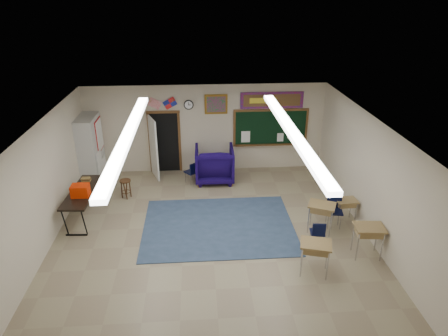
{
  "coord_description": "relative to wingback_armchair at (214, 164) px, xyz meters",
  "views": [
    {
      "loc": [
        -0.3,
        -8.3,
        5.87
      ],
      "look_at": [
        0.4,
        1.5,
        1.39
      ],
      "focal_mm": 32.0,
      "sensor_mm": 36.0,
      "label": 1
    }
  ],
  "objects": [
    {
      "name": "bulletin_board",
      "position": [
        1.96,
        0.84,
        1.87
      ],
      "size": [
        2.1,
        0.05,
        0.55
      ],
      "color": "red",
      "rests_on": "back_wall"
    },
    {
      "name": "folding_table",
      "position": [
        -3.66,
        -2.13,
        -0.12
      ],
      "size": [
        0.79,
        2.05,
        1.15
      ],
      "rotation": [
        0.0,
        0.0,
        -0.06
      ],
      "color": "black",
      "rests_on": "floor"
    },
    {
      "name": "student_desk_back_right",
      "position": [
        3.39,
        -4.35,
        -0.12
      ],
      "size": [
        0.72,
        0.57,
        0.81
      ],
      "rotation": [
        0.0,
        0.0,
        -0.1
      ],
      "color": "olive",
      "rests_on": "floor"
    },
    {
      "name": "right_wall",
      "position": [
        3.76,
        -3.62,
        0.92
      ],
      "size": [
        0.04,
        9.0,
        3.0
      ],
      "primitive_type": "cube",
      "color": "beige",
      "rests_on": "floor"
    },
    {
      "name": "back_wall",
      "position": [
        -0.24,
        0.88,
        0.92
      ],
      "size": [
        8.0,
        0.04,
        3.0
      ],
      "primitive_type": "cube",
      "color": "beige",
      "rests_on": "floor"
    },
    {
      "name": "student_chair_reading",
      "position": [
        -0.76,
        -0.15,
        -0.2
      ],
      "size": [
        0.52,
        0.52,
        0.74
      ],
      "primitive_type": null,
      "rotation": [
        0.0,
        0.0,
        3.83
      ],
      "color": "black",
      "rests_on": "floor"
    },
    {
      "name": "doorway",
      "position": [
        -1.74,
        0.73,
        0.48
      ],
      "size": [
        1.1,
        0.89,
        2.16
      ],
      "color": "black",
      "rests_on": "back_wall"
    },
    {
      "name": "wall_flags",
      "position": [
        -1.64,
        0.82,
        1.9
      ],
      "size": [
        1.16,
        0.06,
        0.7
      ],
      "primitive_type": null,
      "color": "red",
      "rests_on": "back_wall"
    },
    {
      "name": "student_desk_back_left",
      "position": [
        1.98,
        -4.88,
        -0.13
      ],
      "size": [
        0.78,
        0.66,
        0.8
      ],
      "rotation": [
        0.0,
        0.0,
        -0.28
      ],
      "color": "olive",
      "rests_on": "floor"
    },
    {
      "name": "wingback_armchair",
      "position": [
        0.0,
        0.0,
        0.0
      ],
      "size": [
        1.26,
        1.29,
        1.15
      ],
      "primitive_type": "imported",
      "rotation": [
        0.0,
        0.0,
        3.12
      ],
      "color": "#0F0535",
      "rests_on": "floor"
    },
    {
      "name": "student_chair_desk_b",
      "position": [
        3.03,
        -3.02,
        -0.15
      ],
      "size": [
        0.5,
        0.5,
        0.86
      ],
      "primitive_type": null,
      "rotation": [
        0.0,
        0.0,
        -0.18
      ],
      "color": "black",
      "rests_on": "floor"
    },
    {
      "name": "student_desk_front_right",
      "position": [
        3.4,
        -2.82,
        -0.2
      ],
      "size": [
        0.58,
        0.45,
        0.67
      ],
      "rotation": [
        0.0,
        0.0,
        0.06
      ],
      "color": "olive",
      "rests_on": "floor"
    },
    {
      "name": "wooden_stool",
      "position": [
        -2.74,
        -1.02,
        -0.28
      ],
      "size": [
        0.33,
        0.33,
        0.58
      ],
      "color": "#442614",
      "rests_on": "floor"
    },
    {
      "name": "area_rug",
      "position": [
        -0.04,
        -2.82,
        -0.57
      ],
      "size": [
        4.0,
        3.0,
        0.02
      ],
      "primitive_type": "cube",
      "color": "#37496A",
      "rests_on": "floor"
    },
    {
      "name": "storage_cabinet",
      "position": [
        -3.95,
        0.23,
        0.52
      ],
      "size": [
        0.59,
        1.25,
        2.2
      ],
      "color": "#B9B9B4",
      "rests_on": "floor"
    },
    {
      "name": "framed_art_print",
      "position": [
        0.11,
        0.84,
        1.77
      ],
      "size": [
        0.75,
        0.05,
        0.65
      ],
      "color": "#8B5E1B",
      "rests_on": "back_wall"
    },
    {
      "name": "fluorescent_strips",
      "position": [
        -0.24,
        -3.62,
        2.36
      ],
      "size": [
        3.86,
        6.0,
        0.1
      ],
      "primitive_type": null,
      "color": "white",
      "rests_on": "ceiling"
    },
    {
      "name": "ceiling",
      "position": [
        -0.24,
        -3.62,
        2.42
      ],
      "size": [
        8.0,
        9.0,
        0.04
      ],
      "primitive_type": "cube",
      "color": "silver",
      "rests_on": "back_wall"
    },
    {
      "name": "student_desk_front_left",
      "position": [
        2.6,
        -3.24,
        -0.13
      ],
      "size": [
        0.82,
        0.73,
        0.8
      ],
      "rotation": [
        0.0,
        0.0,
        -0.43
      ],
      "color": "olive",
      "rests_on": "floor"
    },
    {
      "name": "chalkboard",
      "position": [
        1.96,
        0.84,
        0.89
      ],
      "size": [
        2.55,
        0.14,
        1.3
      ],
      "color": "brown",
      "rests_on": "back_wall"
    },
    {
      "name": "student_chair_desk_a",
      "position": [
        2.34,
        -3.85,
        -0.22
      ],
      "size": [
        0.39,
        0.39,
        0.71
      ],
      "primitive_type": null,
      "rotation": [
        0.0,
        0.0,
        3.03
      ],
      "color": "black",
      "rests_on": "floor"
    },
    {
      "name": "wall_clock",
      "position": [
        -0.79,
        0.84,
        1.77
      ],
      "size": [
        0.32,
        0.05,
        0.32
      ],
      "color": "black",
      "rests_on": "back_wall"
    },
    {
      "name": "left_wall",
      "position": [
        -4.24,
        -3.62,
        0.92
      ],
      "size": [
        0.04,
        9.0,
        3.0
      ],
      "primitive_type": "cube",
      "color": "beige",
      "rests_on": "floor"
    },
    {
      "name": "floor",
      "position": [
        -0.24,
        -3.62,
        -0.58
      ],
      "size": [
        9.0,
        9.0,
        0.0
      ],
      "primitive_type": "plane",
      "color": "gray",
      "rests_on": "ground"
    }
  ]
}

